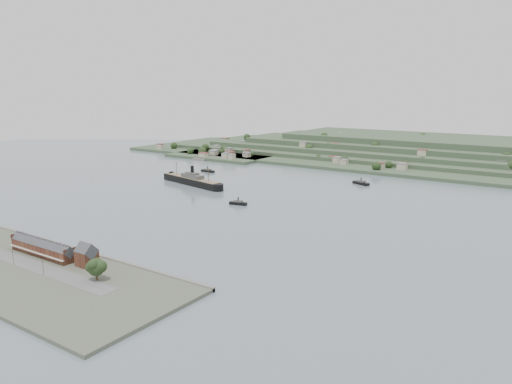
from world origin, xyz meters
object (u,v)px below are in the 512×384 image
Objects in this scene: steamship at (190,180)px; tugboat at (238,203)px; fig_tree at (96,267)px; gabled_building at (87,255)px; terrace_row at (42,248)px.

steamship is 6.07× the size of tugboat.
fig_tree reaches higher than tugboat.
gabled_building is at bearing -82.72° from tugboat.
terrace_row is 4.51× the size of fig_tree.
gabled_building is 0.14× the size of steamship.
gabled_building reaches higher than fig_tree.
gabled_building is at bearing 6.12° from terrace_row.
steamship is at bearing 154.31° from tugboat.
gabled_building is 26.24m from fig_tree.
fig_tree is (23.46, -11.68, 1.35)m from gabled_building.
steamship is at bearing 118.53° from gabled_building.
terrace_row is 3.95× the size of gabled_building.
steamship is at bearing 121.61° from fig_tree.
tugboat is (100.49, -48.35, -2.78)m from steamship.
gabled_building is 179.95m from tugboat.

